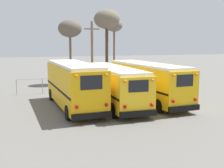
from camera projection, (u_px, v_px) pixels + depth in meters
The scene contains 9 objects.
ground_plane at pixel (116, 107), 20.92m from camera, with size 160.00×160.00×0.00m, color #66635E.
school_bus_0 at pixel (73, 84), 20.59m from camera, with size 2.80×9.46×3.31m.
school_bus_1 at pixel (112, 84), 21.61m from camera, with size 2.59×10.41×2.94m.
school_bus_2 at pixel (147, 81), 22.69m from camera, with size 2.95×10.18×3.14m.
utility_pole at pixel (92, 51), 32.94m from camera, with size 1.80×0.29×7.23m.
bare_tree_0 at pixel (107, 20), 35.18m from camera, with size 3.25×3.25×8.93m.
bare_tree_1 at pixel (114, 27), 41.95m from camera, with size 2.51×2.51×8.30m.
bare_tree_2 at pixel (70, 29), 32.23m from camera, with size 2.71×2.71×7.42m.
fence_line at pixel (90, 81), 28.05m from camera, with size 14.11×0.06×1.42m.
Camera 1 is at (-6.91, -19.25, 4.76)m, focal length 45.00 mm.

